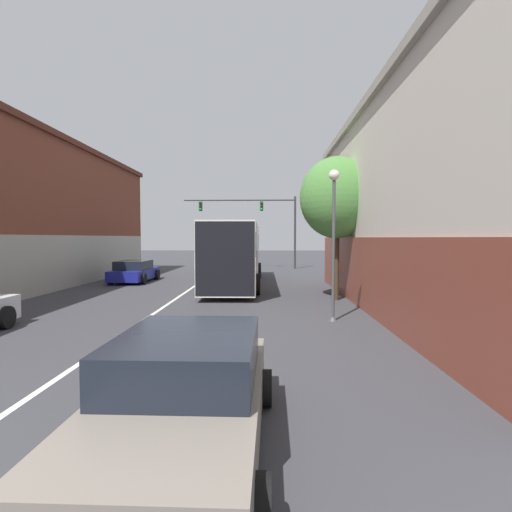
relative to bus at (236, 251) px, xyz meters
The scene contains 8 objects.
lane_center_line 3.58m from the bus, 136.18° to the right, with size 0.14×48.03×0.01m.
building_right_storefront 12.73m from the bus, 37.15° to the right, with size 9.88×19.54×7.60m.
bus is the anchor object (origin of this frame).
hatchback_foreground 17.38m from the bus, 87.61° to the right, with size 2.21×4.50×1.42m.
parked_car_left_mid 6.47m from the bus, 167.16° to the left, with size 2.18×4.34×1.28m.
traffic_signal_gantry 12.24m from the bus, 84.43° to the left, with size 9.59×0.36×6.14m.
street_lamp 10.35m from the bus, 68.08° to the right, with size 0.33×0.33×4.77m.
street_tree_near 7.45m from the bus, 48.25° to the right, with size 3.12×2.81×6.05m.
Camera 1 is at (3.94, -2.08, 2.65)m, focal length 28.00 mm.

